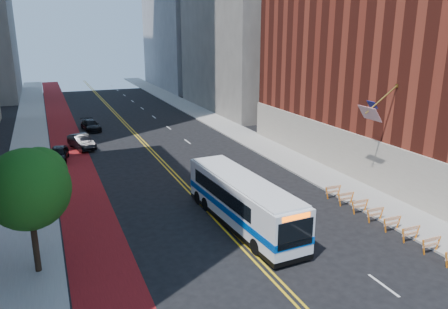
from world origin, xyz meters
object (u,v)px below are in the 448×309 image
car_a (58,154)px  car_c (91,125)px  street_tree (29,186)px  car_b (82,142)px  transit_bus (242,201)px

car_a → car_c: (4.47, 12.80, -0.07)m
street_tree → car_c: (6.41, 34.24, -4.25)m
street_tree → car_b: bearing=80.0°
street_tree → car_a: street_tree is taller
car_b → car_c: 9.05m
car_b → street_tree: bearing=-115.0°
street_tree → car_c: 35.09m
transit_bus → car_b: transit_bus is taller
street_tree → transit_bus: size_ratio=0.56×
street_tree → car_a: 21.93m
car_a → car_b: bearing=66.0°
transit_bus → car_c: transit_bus is taller
car_a → car_b: size_ratio=0.91×
street_tree → car_c: street_tree is taller
transit_bus → car_a: bearing=114.1°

